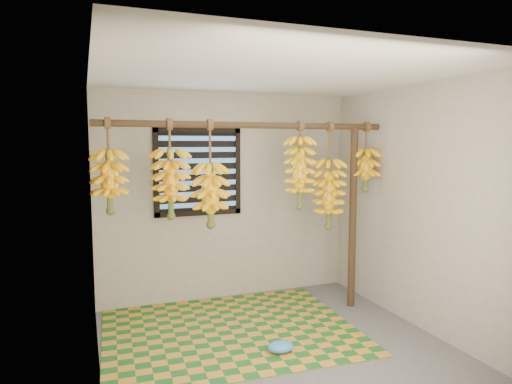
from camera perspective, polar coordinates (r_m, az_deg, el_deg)
name	(u,v)px	position (r m, az deg, el deg)	size (l,w,h in m)	color
floor	(278,349)	(4.31, 2.74, -19.00)	(3.00, 3.00, 0.01)	#535353
ceiling	(279,73)	(3.94, 2.93, 14.60)	(3.00, 3.00, 0.01)	silver
wall_back	(227,197)	(5.35, -3.62, -0.58)	(3.00, 0.01, 2.40)	gray
wall_left	(94,227)	(3.63, -19.58, -4.12)	(0.01, 3.00, 2.40)	gray
wall_right	(419,207)	(4.75, 19.72, -1.78)	(0.01, 3.00, 2.40)	gray
window	(198,172)	(5.20, -7.24, 2.52)	(1.00, 0.04, 1.00)	black
hanging_pole	(251,125)	(4.55, -0.68, 8.35)	(0.06, 0.06, 3.00)	#46301D
support_post	(353,218)	(5.15, 11.99, -3.20)	(0.08, 0.08, 2.00)	#46301D
woven_mat	(230,330)	(4.65, -3.22, -16.90)	(2.39, 1.91, 0.01)	#1B5E20
plastic_bag	(280,347)	(4.19, 3.08, -18.77)	(0.24, 0.17, 0.10)	#3983D7
banana_bunch_a	(109,181)	(4.29, -17.85, 1.29)	(0.32, 0.32, 0.86)	brown
banana_bunch_b	(171,183)	(4.36, -10.63, 1.07)	(0.35, 0.35, 0.93)	brown
banana_bunch_c	(211,195)	(4.45, -5.70, -0.37)	(0.34, 0.34, 1.04)	brown
banana_bunch_d	(300,172)	(4.77, 5.49, 2.46)	(0.31, 0.31, 0.91)	brown
banana_bunch_e	(329,194)	(4.96, 9.10, -0.21)	(0.35, 0.35, 1.15)	brown
banana_bunch_f	(365,169)	(5.18, 13.52, 2.77)	(0.30, 0.30, 0.75)	brown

